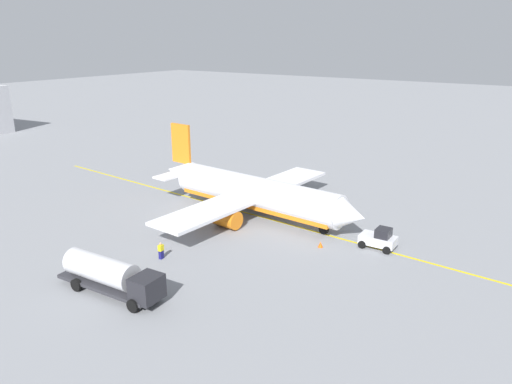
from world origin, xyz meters
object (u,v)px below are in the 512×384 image
refueling_worker (161,251)px  safety_cone_nose (320,244)px  fuel_tanker (110,275)px  pushback_tug (379,239)px  airplane (253,193)px

refueling_worker → safety_cone_nose: 16.13m
fuel_tanker → safety_cone_nose: size_ratio=17.51×
pushback_tug → refueling_worker: pushback_tug is taller
airplane → fuel_tanker: size_ratio=2.82×
pushback_tug → refueling_worker: 22.00m
safety_cone_nose → airplane: bearing=160.6°
airplane → pushback_tug: bearing=-2.5°
airplane → fuel_tanker: bearing=-87.5°
airplane → safety_cone_nose: (11.19, -3.93, -2.44)m
fuel_tanker → safety_cone_nose: (10.20, 18.40, -1.42)m
airplane → fuel_tanker: (0.99, -22.33, -1.02)m
refueling_worker → safety_cone_nose: (11.59, 11.22, -0.52)m
fuel_tanker → pushback_tug: 26.45m
airplane → fuel_tanker: airplane is taller
airplane → refueling_worker: size_ratio=17.38×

